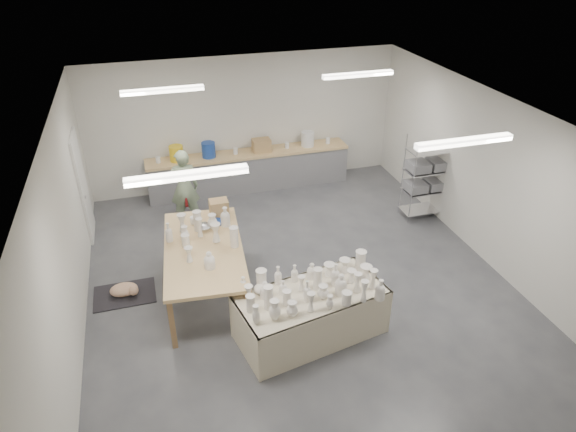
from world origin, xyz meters
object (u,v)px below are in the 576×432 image
object	(u,v)px
drying_table	(311,312)
potter	(184,187)
red_stool	(185,203)
work_table	(205,242)

from	to	relation	value
drying_table	potter	size ratio (longest dim) A/B	1.44
red_stool	work_table	bearing A→B (deg)	-88.15
drying_table	red_stool	size ratio (longest dim) A/B	5.41
potter	work_table	bearing A→B (deg)	93.36
drying_table	potter	xyz separation A→B (m)	(-1.38, 3.88, 0.38)
work_table	red_stool	xyz separation A→B (m)	(-0.08, 2.59, -0.62)
potter	red_stool	distance (m)	0.57
work_table	potter	bearing A→B (deg)	97.37
drying_table	potter	distance (m)	4.14
drying_table	red_stool	xyz separation A→B (m)	(-1.38, 4.15, -0.13)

